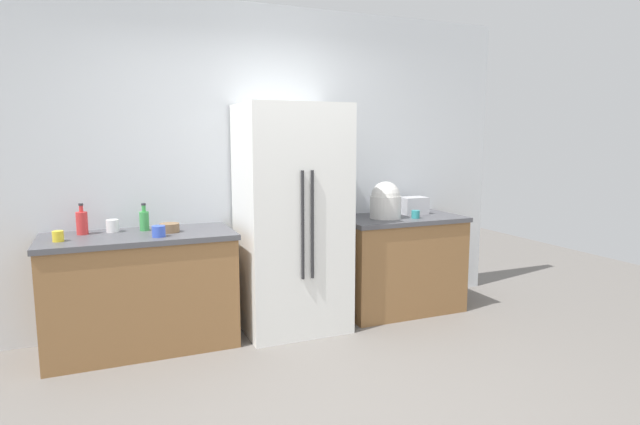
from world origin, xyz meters
TOP-DOWN VIEW (x-y plane):
  - ground_plane at (0.00, 0.00)m, footprint 10.07×10.07m
  - kitchen_back_panel at (0.00, 1.80)m, footprint 5.04×0.10m
  - counter_left at (-0.96, 1.43)m, footprint 1.40×0.66m
  - counter_right at (1.32, 1.43)m, footprint 1.13×0.66m
  - refrigerator at (0.25, 1.38)m, footprint 0.84×0.72m
  - toaster at (1.52, 1.52)m, footprint 0.25×0.17m
  - rice_cooker at (1.14, 1.39)m, footprint 0.28×0.28m
  - bottle_a at (-0.90, 1.57)m, footprint 0.07×0.07m
  - bottle_b at (-1.34, 1.58)m, footprint 0.08×0.08m
  - cup_a at (-1.49, 1.35)m, footprint 0.08×0.08m
  - cup_b at (-1.13, 1.59)m, footprint 0.09×0.09m
  - cup_c at (1.39, 1.28)m, footprint 0.07×0.07m
  - cup_d at (-0.83, 1.26)m, footprint 0.10×0.10m
  - bowl_a at (-0.73, 1.42)m, footprint 0.15×0.15m

SIDE VIEW (x-z plane):
  - ground_plane at x=0.00m, z-range 0.00..0.00m
  - counter_left at x=-0.96m, z-range 0.00..0.88m
  - counter_right at x=1.32m, z-range 0.00..0.88m
  - bowl_a at x=-0.73m, z-range 0.88..0.95m
  - cup_c at x=1.39m, z-range 0.88..0.95m
  - cup_a at x=-1.49m, z-range 0.88..0.96m
  - cup_d at x=-0.83m, z-range 0.88..0.96m
  - cup_b at x=-1.13m, z-range 0.88..0.98m
  - refrigerator at x=0.25m, z-range 0.00..1.87m
  - toaster at x=1.52m, z-range 0.88..1.04m
  - bottle_a at x=-0.90m, z-range 0.86..1.07m
  - bottle_b at x=-1.34m, z-range 0.86..1.09m
  - rice_cooker at x=1.14m, z-range 0.87..1.20m
  - kitchen_back_panel at x=0.00m, z-range 0.00..2.72m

